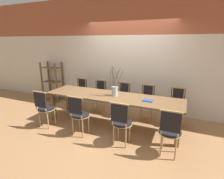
# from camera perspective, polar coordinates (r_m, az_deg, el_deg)

# --- Properties ---
(ground_plane) EXTENTS (16.00, 16.00, 0.00)m
(ground_plane) POSITION_cam_1_polar(r_m,az_deg,el_deg) (4.34, 0.00, -11.55)
(ground_plane) COLOR #9E7047
(wall_rear) EXTENTS (12.00, 0.06, 3.20)m
(wall_rear) POSITION_cam_1_polar(r_m,az_deg,el_deg) (5.01, 5.59, 11.18)
(wall_rear) COLOR beige
(wall_rear) RESTS_ON ground_plane
(dining_table) EXTENTS (3.21, 0.83, 0.75)m
(dining_table) POSITION_cam_1_polar(r_m,az_deg,el_deg) (4.08, 0.00, -3.21)
(dining_table) COLOR brown
(dining_table) RESTS_ON ground_plane
(chair_near_leftend) EXTENTS (0.40, 0.40, 0.91)m
(chair_near_leftend) POSITION_cam_1_polar(r_m,az_deg,el_deg) (4.35, -21.08, -5.33)
(chair_near_leftend) COLOR black
(chair_near_leftend) RESTS_ON ground_plane
(chair_near_left) EXTENTS (0.40, 0.40, 0.91)m
(chair_near_left) POSITION_cam_1_polar(r_m,az_deg,el_deg) (3.79, -10.71, -7.65)
(chair_near_left) COLOR black
(chair_near_left) RESTS_ON ground_plane
(chair_near_center) EXTENTS (0.40, 0.40, 0.91)m
(chair_near_center) POSITION_cam_1_polar(r_m,az_deg,el_deg) (3.38, 3.04, -10.31)
(chair_near_center) COLOR black
(chair_near_center) RESTS_ON ground_plane
(chair_near_right) EXTENTS (0.40, 0.40, 0.91)m
(chair_near_right) POSITION_cam_1_polar(r_m,az_deg,el_deg) (3.22, 18.44, -12.56)
(chair_near_right) COLOR black
(chair_near_right) RESTS_ON ground_plane
(chair_far_leftend) EXTENTS (0.40, 0.40, 0.91)m
(chair_far_leftend) POSITION_cam_1_polar(r_m,az_deg,el_deg) (5.32, -10.33, -0.75)
(chair_far_leftend) COLOR black
(chair_far_leftend) RESTS_ON ground_plane
(chair_far_left) EXTENTS (0.40, 0.40, 0.91)m
(chair_far_left) POSITION_cam_1_polar(r_m,az_deg,el_deg) (5.01, -4.24, -1.57)
(chair_far_left) COLOR black
(chair_far_left) RESTS_ON ground_plane
(chair_far_center) EXTENTS (0.40, 0.40, 0.91)m
(chair_far_center) POSITION_cam_1_polar(r_m,az_deg,el_deg) (4.73, 3.53, -2.59)
(chair_far_center) COLOR black
(chair_far_center) RESTS_ON ground_plane
(chair_far_right) EXTENTS (0.40, 0.40, 0.91)m
(chair_far_right) POSITION_cam_1_polar(r_m,az_deg,el_deg) (4.57, 11.23, -3.56)
(chair_far_right) COLOR black
(chair_far_right) RESTS_ON ground_plane
(chair_far_rightend) EXTENTS (0.40, 0.40, 0.91)m
(chair_far_rightend) POSITION_cam_1_polar(r_m,az_deg,el_deg) (4.49, 20.42, -4.62)
(chair_far_rightend) COLOR black
(chair_far_rightend) RESTS_ON ground_plane
(vase_centerpiece) EXTENTS (0.34, 0.36, 0.70)m
(vase_centerpiece) POSITION_cam_1_polar(r_m,az_deg,el_deg) (4.03, 0.89, -0.26)
(vase_centerpiece) COLOR #B2BCC1
(vase_centerpiece) RESTS_ON dining_table
(book_stack) EXTENTS (0.21, 0.16, 0.02)m
(book_stack) POSITION_cam_1_polar(r_m,az_deg,el_deg) (3.79, 11.65, -3.51)
(book_stack) COLOR #234C8C
(book_stack) RESTS_ON dining_table
(shelving_rack) EXTENTS (0.65, 0.38, 1.30)m
(shelving_rack) POSITION_cam_1_polar(r_m,az_deg,el_deg) (6.26, -18.85, 2.47)
(shelving_rack) COLOR brown
(shelving_rack) RESTS_ON ground_plane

